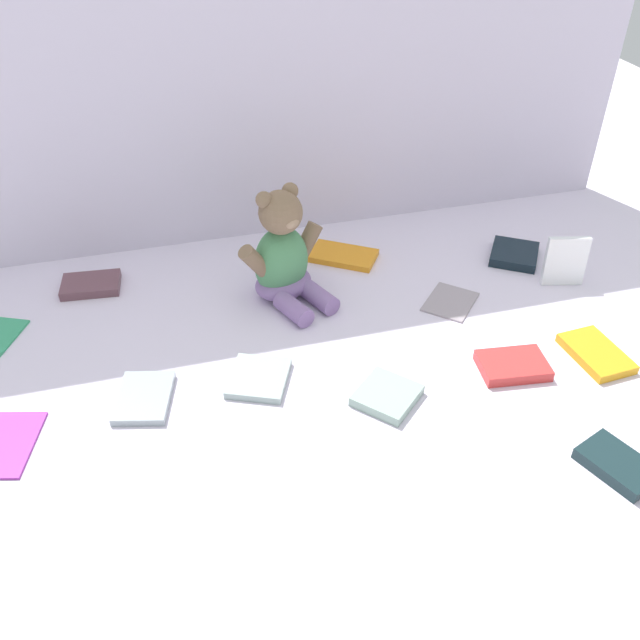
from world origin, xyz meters
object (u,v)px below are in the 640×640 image
book_case_3 (450,301)px  book_case_7 (5,443)px  book_case_12 (144,398)px  book_case_2 (513,366)px  book_case_5 (343,256)px  book_case_8 (91,285)px  book_case_11 (259,378)px  book_case_1 (514,254)px  book_case_6 (387,395)px  book_case_10 (617,464)px  teddy_bear (284,258)px  book_case_9 (596,353)px  book_case_4 (565,261)px

book_case_3 → book_case_7: 0.82m
book_case_7 → book_case_12: (0.21, 0.04, 0.00)m
book_case_2 → book_case_7: (-0.83, 0.05, -0.01)m
book_case_5 → book_case_12: size_ratio=1.19×
book_case_3 → book_case_8: size_ratio=0.95×
book_case_2 → book_case_11: book_case_2 is taller
book_case_1 → book_case_2: 0.37m
book_case_8 → book_case_2: bearing=-117.2°
book_case_7 → book_case_11: (0.40, 0.04, 0.00)m
book_case_6 → book_case_10: bearing=-171.5°
book_case_8 → book_case_10: (0.74, -0.69, 0.00)m
teddy_bear → book_case_6: bearing=-97.2°
book_case_3 → book_case_11: (-0.41, -0.12, 0.00)m
book_case_6 → book_case_5: bearing=-49.5°
teddy_bear → book_case_1: teddy_bear is taller
book_case_5 → book_case_2: bearing=56.4°
book_case_2 → book_case_7: bearing=-86.1°
book_case_9 → book_case_5: bearing=-56.5°
book_case_8 → book_case_10: bearing=-127.3°
book_case_4 → book_case_8: size_ratio=0.91×
book_case_2 → book_case_11: (-0.43, 0.09, -0.00)m
book_case_10 → book_case_11: size_ratio=1.02×
teddy_bear → book_case_4: teddy_bear is taller
book_case_9 → book_case_4: bearing=-110.6°
book_case_6 → book_case_2: bearing=-129.1°
book_case_9 → book_case_10: (-0.12, -0.23, 0.00)m
book_case_2 → book_case_7: 0.83m
book_case_2 → book_case_9: bearing=94.3°
book_case_2 → book_case_6: size_ratio=1.21×
book_case_2 → book_case_10: bearing=16.9°
book_case_12 → book_case_5: bearing=-128.4°
teddy_bear → book_case_10: 0.68m
book_case_10 → book_case_12: 0.74m
book_case_2 → book_case_8: book_case_2 is taller
book_case_7 → book_case_11: bearing=-159.6°
book_case_10 → book_case_6: bearing=-60.3°
teddy_bear → book_case_1: size_ratio=2.18×
book_case_12 → book_case_4: bearing=-157.1°
book_case_3 → book_case_5: 0.26m
teddy_bear → book_case_5: size_ratio=1.64×
book_case_3 → book_case_8: (-0.68, 0.24, 0.00)m
teddy_bear → book_case_10: bearing=-79.6°
book_case_7 → book_case_10: (0.87, -0.29, 0.01)m
book_case_1 → book_case_10: (-0.14, -0.57, -0.00)m
book_case_1 → book_case_3: 0.23m
book_case_2 → book_case_3: bearing=-167.2°
book_case_12 → book_case_11: bearing=-166.5°
book_case_2 → book_case_4: book_case_4 is taller
book_case_8 → book_case_12: 0.37m
teddy_bear → book_case_12: bearing=-163.8°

